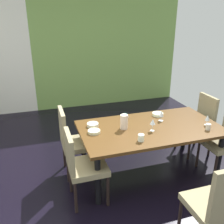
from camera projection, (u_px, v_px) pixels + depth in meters
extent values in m
cube|color=black|center=(98.00, 178.00, 3.51)|extent=(5.63, 6.09, 0.02)
cube|color=#749C4C|center=(108.00, 47.00, 5.94)|extent=(3.52, 0.10, 2.81)
cube|color=#523417|center=(150.00, 128.00, 3.39)|extent=(1.90, 1.04, 0.04)
cylinder|color=black|center=(83.00, 146.00, 3.65)|extent=(0.07, 0.07, 0.67)
cylinder|color=black|center=(185.00, 131.00, 4.13)|extent=(0.07, 0.07, 0.67)
cylinder|color=black|center=(98.00, 180.00, 2.90)|extent=(0.07, 0.07, 0.67)
cylinder|color=black|center=(219.00, 156.00, 3.38)|extent=(0.07, 0.07, 0.67)
cube|color=gray|center=(88.00, 167.00, 2.94)|extent=(0.44, 0.44, 0.07)
cube|color=gray|center=(70.00, 153.00, 2.80)|extent=(0.05, 0.42, 0.47)
cylinder|color=black|center=(100.00, 173.00, 3.25)|extent=(0.04, 0.04, 0.42)
cylinder|color=black|center=(108.00, 191.00, 2.92)|extent=(0.04, 0.04, 0.42)
cylinder|color=black|center=(70.00, 178.00, 3.15)|extent=(0.04, 0.04, 0.42)
cylinder|color=black|center=(76.00, 198.00, 2.81)|extent=(0.04, 0.04, 0.42)
cube|color=gray|center=(220.00, 144.00, 3.47)|extent=(0.44, 0.44, 0.07)
cylinder|color=black|center=(215.00, 168.00, 3.34)|extent=(0.04, 0.04, 0.42)
cylinder|color=black|center=(198.00, 154.00, 3.68)|extent=(0.04, 0.04, 0.42)
cylinder|color=black|center=(219.00, 150.00, 3.78)|extent=(0.04, 0.04, 0.42)
cube|color=gray|center=(78.00, 144.00, 3.47)|extent=(0.44, 0.44, 0.07)
cube|color=gray|center=(63.00, 129.00, 3.32)|extent=(0.05, 0.42, 0.52)
cylinder|color=black|center=(89.00, 150.00, 3.79)|extent=(0.04, 0.04, 0.42)
cylinder|color=black|center=(95.00, 164.00, 3.45)|extent=(0.04, 0.04, 0.42)
cylinder|color=black|center=(64.00, 154.00, 3.68)|extent=(0.04, 0.04, 0.42)
cylinder|color=black|center=(68.00, 168.00, 3.34)|extent=(0.04, 0.04, 0.42)
cube|color=gray|center=(211.00, 205.00, 2.36)|extent=(0.44, 0.44, 0.07)
cylinder|color=black|center=(180.00, 216.00, 2.56)|extent=(0.04, 0.04, 0.42)
cylinder|color=black|center=(211.00, 208.00, 2.67)|extent=(0.04, 0.04, 0.42)
cube|color=gray|center=(194.00, 126.00, 4.00)|extent=(0.44, 0.44, 0.07)
cube|color=gray|center=(207.00, 111.00, 3.97)|extent=(0.05, 0.42, 0.50)
cylinder|color=black|center=(189.00, 147.00, 3.87)|extent=(0.04, 0.04, 0.42)
cylinder|color=black|center=(176.00, 136.00, 4.21)|extent=(0.04, 0.04, 0.42)
cylinder|color=black|center=(210.00, 144.00, 3.98)|extent=(0.04, 0.04, 0.42)
cylinder|color=black|center=(196.00, 133.00, 4.32)|extent=(0.04, 0.04, 0.42)
cylinder|color=silver|center=(152.00, 131.00, 3.27)|extent=(0.06, 0.06, 0.00)
cylinder|color=silver|center=(152.00, 127.00, 3.25)|extent=(0.01, 0.01, 0.09)
cone|color=silver|center=(153.00, 122.00, 3.22)|extent=(0.07, 0.07, 0.07)
cylinder|color=silver|center=(206.00, 125.00, 3.44)|extent=(0.06, 0.06, 0.00)
cylinder|color=silver|center=(207.00, 123.00, 3.42)|extent=(0.01, 0.01, 0.07)
cone|color=silver|center=(208.00, 118.00, 3.40)|extent=(0.06, 0.06, 0.08)
cylinder|color=silver|center=(161.00, 121.00, 3.57)|extent=(0.07, 0.07, 0.00)
cylinder|color=silver|center=(161.00, 118.00, 3.56)|extent=(0.01, 0.01, 0.06)
cone|color=silver|center=(161.00, 114.00, 3.53)|extent=(0.06, 0.06, 0.09)
cylinder|color=white|center=(158.00, 114.00, 3.75)|extent=(0.17, 0.17, 0.04)
cylinder|color=white|center=(93.00, 125.00, 3.38)|extent=(0.15, 0.15, 0.05)
cylinder|color=beige|center=(94.00, 132.00, 3.20)|extent=(0.16, 0.16, 0.04)
cylinder|color=silver|center=(208.00, 127.00, 3.28)|extent=(0.07, 0.07, 0.08)
cylinder|color=#3A776F|center=(125.00, 117.00, 3.61)|extent=(0.08, 0.08, 0.08)
cylinder|color=white|center=(141.00, 138.00, 2.99)|extent=(0.08, 0.08, 0.08)
cylinder|color=silver|center=(124.00, 122.00, 3.29)|extent=(0.10, 0.10, 0.20)
cone|color=silver|center=(127.00, 116.00, 3.28)|extent=(0.04, 0.04, 0.04)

